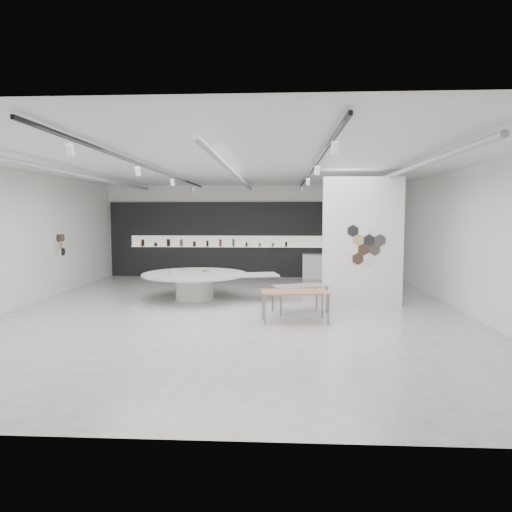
# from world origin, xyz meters

# --- Properties ---
(room) EXTENTS (12.02, 14.02, 3.82)m
(room) POSITION_xyz_m (-0.09, -0.00, 2.07)
(room) COLOR beige
(room) RESTS_ON ground
(back_wall_display) EXTENTS (11.80, 0.27, 3.10)m
(back_wall_display) POSITION_xyz_m (-0.08, 6.93, 1.54)
(back_wall_display) COLOR black
(back_wall_display) RESTS_ON ground
(partition_column) EXTENTS (2.20, 0.38, 3.60)m
(partition_column) POSITION_xyz_m (3.50, 1.00, 1.80)
(partition_column) COLOR white
(partition_column) RESTS_ON ground
(display_island) EXTENTS (4.45, 3.73, 0.81)m
(display_island) POSITION_xyz_m (-1.31, 1.65, 0.52)
(display_island) COLOR white
(display_island) RESTS_ON ground
(sample_table_wood) EXTENTS (1.64, 0.95, 0.73)m
(sample_table_wood) POSITION_xyz_m (1.55, -1.09, 0.68)
(sample_table_wood) COLOR #A36B54
(sample_table_wood) RESTS_ON ground
(sample_table_stone) EXTENTS (1.52, 1.13, 0.70)m
(sample_table_stone) POSITION_xyz_m (1.71, 0.01, 0.64)
(sample_table_stone) COLOR gray
(sample_table_stone) RESTS_ON ground
(kitchen_counter) EXTENTS (1.84, 0.86, 1.40)m
(kitchen_counter) POSITION_xyz_m (2.99, 6.54, 0.51)
(kitchen_counter) COLOR white
(kitchen_counter) RESTS_ON ground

